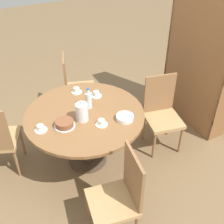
% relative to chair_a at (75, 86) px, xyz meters
% --- Properties ---
extents(ground_plane, '(14.00, 14.00, 0.00)m').
position_rel_chair_a_xyz_m(ground_plane, '(0.96, -0.25, -0.49)').
color(ground_plane, brown).
extents(dining_table, '(1.34, 1.34, 0.73)m').
position_rel_chair_a_xyz_m(dining_table, '(0.96, -0.25, 0.10)').
color(dining_table, '#473828').
rests_on(dining_table, ground_plane).
extents(chair_a, '(0.53, 0.53, 0.96)m').
position_rel_chair_a_xyz_m(chair_a, '(0.00, 0.00, 0.00)').
color(chair_a, olive).
rests_on(chair_a, ground_plane).
extents(chair_c, '(0.48, 0.48, 0.96)m').
position_rel_chair_a_xyz_m(chair_c, '(1.94, -0.34, 0.00)').
color(chair_c, olive).
rests_on(chair_c, ground_plane).
extents(chair_d, '(0.50, 0.50, 0.96)m').
position_rel_chair_a_xyz_m(chair_d, '(1.09, 0.73, 0.00)').
color(chair_d, olive).
rests_on(chair_d, ground_plane).
extents(bookshelf, '(1.09, 0.28, 1.98)m').
position_rel_chair_a_xyz_m(bookshelf, '(0.85, 1.45, 0.45)').
color(bookshelf, brown).
rests_on(bookshelf, ground_plane).
extents(coffee_pot, '(0.13, 0.13, 0.24)m').
position_rel_chair_a_xyz_m(coffee_pot, '(1.05, -0.31, 0.34)').
color(coffee_pot, silver).
rests_on(coffee_pot, dining_table).
extents(water_bottle, '(0.07, 0.07, 0.25)m').
position_rel_chair_a_xyz_m(water_bottle, '(0.88, -0.16, 0.34)').
color(water_bottle, silver).
rests_on(water_bottle, dining_table).
extents(cake_main, '(0.22, 0.22, 0.07)m').
position_rel_chair_a_xyz_m(cake_main, '(1.07, -0.52, 0.27)').
color(cake_main, silver).
rests_on(cake_main, dining_table).
extents(cup_a, '(0.13, 0.13, 0.06)m').
position_rel_chair_a_xyz_m(cup_a, '(1.02, -0.76, 0.26)').
color(cup_a, white).
rests_on(cup_a, dining_table).
extents(cup_b, '(0.13, 0.13, 0.06)m').
position_rel_chair_a_xyz_m(cup_b, '(1.22, -0.17, 0.26)').
color(cup_b, white).
rests_on(cup_b, dining_table).
extents(cup_c, '(0.13, 0.13, 0.06)m').
position_rel_chair_a_xyz_m(cup_c, '(0.51, -0.16, 0.26)').
color(cup_c, white).
rests_on(cup_c, dining_table).
extents(cup_d, '(0.13, 0.13, 0.06)m').
position_rel_chair_a_xyz_m(cup_d, '(0.70, 0.02, 0.26)').
color(cup_d, white).
rests_on(cup_d, dining_table).
extents(plate_stack, '(0.19, 0.19, 0.05)m').
position_rel_chair_a_xyz_m(plate_stack, '(1.26, 0.10, 0.26)').
color(plate_stack, white).
rests_on(plate_stack, dining_table).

